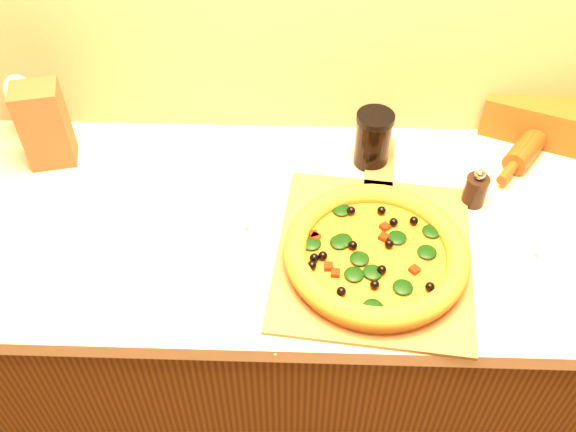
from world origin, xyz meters
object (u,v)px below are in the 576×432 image
at_px(pizza_peel, 374,248).
at_px(wine_glass, 19,94).
at_px(pizza, 376,253).
at_px(dark_jar, 373,139).
at_px(rolling_pin, 538,134).
at_px(pepper_grinder, 476,190).

height_order(pizza_peel, wine_glass, wine_glass).
distance_m(pizza, dark_jar, 0.32).
relative_size(rolling_pin, dark_jar, 2.56).
distance_m(pepper_grinder, dark_jar, 0.26).
xyz_separation_m(pizza, wine_glass, (-0.84, 0.40, 0.09)).
distance_m(rolling_pin, dark_jar, 0.43).
distance_m(pizza, wine_glass, 0.93).
height_order(pizza_peel, pepper_grinder, pepper_grinder).
bearing_deg(pizza, dark_jar, 88.17).
relative_size(rolling_pin, wine_glass, 2.08).
relative_size(pizza, wine_glass, 2.19).
relative_size(pizza_peel, pepper_grinder, 6.41).
relative_size(pizza_peel, rolling_pin, 1.74).
bearing_deg(pizza, pizza_peel, 87.07).
bearing_deg(rolling_pin, dark_jar, -168.64).
xyz_separation_m(wine_glass, dark_jar, (0.85, -0.08, -0.05)).
bearing_deg(pizza, rolling_pin, 43.29).
xyz_separation_m(pizza, dark_jar, (0.01, 0.32, 0.04)).
relative_size(pizza_peel, dark_jar, 4.45).
bearing_deg(rolling_pin, pizza_peel, -139.41).
height_order(wine_glass, dark_jar, wine_glass).
distance_m(wine_glass, dark_jar, 0.85).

